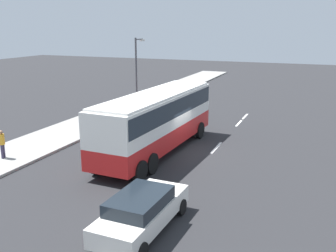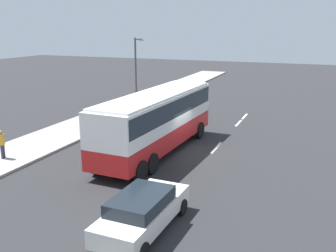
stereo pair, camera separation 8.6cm
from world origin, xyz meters
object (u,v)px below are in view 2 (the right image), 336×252
Objects in this scene: car_white_minivan at (143,211)px; street_lamp at (137,69)px; pedestrian_at_crossing at (2,142)px; coach_bus at (157,116)px; car_red_compact at (161,106)px; pedestrian_near_curb at (100,114)px.

car_white_minivan is 0.77× the size of street_lamp.
car_white_minivan is 11.30m from pedestrian_at_crossing.
street_lamp is at bearing 72.99° from pedestrian_at_crossing.
coach_bus is 10.23m from car_red_compact.
car_white_minivan is 15.19m from pedestrian_near_curb.
street_lamp is (14.60, -1.19, 2.68)m from pedestrian_at_crossing.
coach_bus is at bearing -153.60° from car_red_compact.
coach_bus is at bearing 18.94° from pedestrian_at_crossing.
street_lamp reaches higher than pedestrian_near_curb.
street_lamp is (6.50, 0.18, 2.62)m from pedestrian_near_curb.
street_lamp is (10.06, 6.27, 1.52)m from coach_bus.
car_red_compact is 14.44m from pedestrian_at_crossing.
car_white_minivan is at bearing -33.02° from pedestrian_at_crossing.
pedestrian_at_crossing is 14.89m from street_lamp.
car_red_compact is at bearing 62.66° from pedestrian_at_crossing.
car_red_compact is (9.42, 3.72, -1.44)m from coach_bus.
coach_bus is at bearing -148.09° from street_lamp.
pedestrian_at_crossing is (-13.95, 3.73, 0.29)m from car_red_compact.
street_lamp is at bearing 28.73° from car_white_minivan.
coach_bus is 6.98× the size of pedestrian_at_crossing.
car_white_minivan is 21.02m from street_lamp.
coach_bus reaches higher than car_red_compact.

